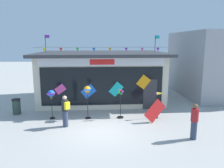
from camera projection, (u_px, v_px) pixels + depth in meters
name	position (u px, v px, depth m)	size (l,w,h in m)	color
ground_plane	(101.00, 130.00, 11.09)	(80.00, 80.00, 0.00)	#ADAAA5
kite_shop_building	(101.00, 76.00, 16.77)	(9.10, 6.52, 4.91)	beige
wind_spinner_far_left	(51.00, 95.00, 12.52)	(0.40, 0.40, 1.70)	black
wind_spinner_left	(87.00, 92.00, 12.48)	(0.40, 0.40, 1.94)	black
wind_spinner_center_left	(121.00, 102.00, 12.71)	(0.37, 0.37, 1.75)	black
wind_spinner_center_right	(158.00, 101.00, 12.74)	(0.59, 0.31, 1.55)	black
person_near_camera	(194.00, 121.00, 9.93)	(0.34, 0.34, 1.68)	#333D56
person_mid_plaza	(65.00, 110.00, 11.40)	(0.45, 0.46, 1.68)	#333D56
trash_bin	(17.00, 106.00, 13.48)	(0.52, 0.52, 0.96)	#2D4238
display_kite_on_ground	(155.00, 111.00, 12.12)	(0.67, 0.03, 1.22)	red
neighbour_building	(218.00, 63.00, 18.54)	(6.27, 7.63, 5.23)	#99999E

